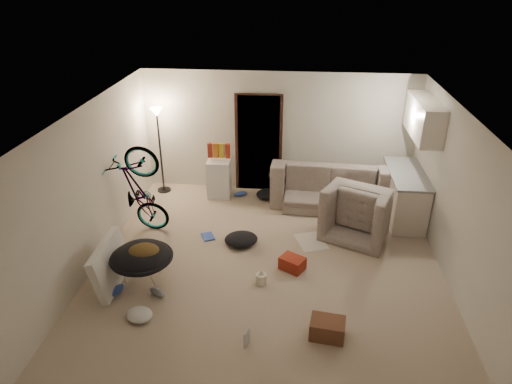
# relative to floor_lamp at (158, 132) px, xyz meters

# --- Properties ---
(floor) EXTENTS (5.50, 6.00, 0.02)m
(floor) POSITION_rel_floor_lamp_xyz_m (2.40, -2.65, -1.32)
(floor) COLOR tan
(floor) RESTS_ON ground
(ceiling) EXTENTS (5.50, 6.00, 0.02)m
(ceiling) POSITION_rel_floor_lamp_xyz_m (2.40, -2.65, 1.20)
(ceiling) COLOR white
(ceiling) RESTS_ON wall_back
(wall_back) EXTENTS (5.50, 0.02, 2.50)m
(wall_back) POSITION_rel_floor_lamp_xyz_m (2.40, 0.36, -0.06)
(wall_back) COLOR beige
(wall_back) RESTS_ON floor
(wall_front) EXTENTS (5.50, 0.02, 2.50)m
(wall_front) POSITION_rel_floor_lamp_xyz_m (2.40, -5.66, -0.06)
(wall_front) COLOR beige
(wall_front) RESTS_ON floor
(wall_left) EXTENTS (0.02, 6.00, 2.50)m
(wall_left) POSITION_rel_floor_lamp_xyz_m (-0.36, -2.65, -0.06)
(wall_left) COLOR beige
(wall_left) RESTS_ON floor
(wall_right) EXTENTS (0.02, 6.00, 2.50)m
(wall_right) POSITION_rel_floor_lamp_xyz_m (5.16, -2.65, -0.06)
(wall_right) COLOR beige
(wall_right) RESTS_ON floor
(doorway) EXTENTS (0.85, 0.10, 2.04)m
(doorway) POSITION_rel_floor_lamp_xyz_m (2.00, 0.32, -0.29)
(doorway) COLOR black
(doorway) RESTS_ON floor
(door_trim) EXTENTS (0.97, 0.04, 2.10)m
(door_trim) POSITION_rel_floor_lamp_xyz_m (2.00, 0.29, -0.29)
(door_trim) COLOR #311911
(door_trim) RESTS_ON floor
(floor_lamp) EXTENTS (0.28, 0.28, 1.81)m
(floor_lamp) POSITION_rel_floor_lamp_xyz_m (0.00, 0.00, 0.00)
(floor_lamp) COLOR black
(floor_lamp) RESTS_ON floor
(kitchen_counter) EXTENTS (0.60, 1.50, 0.88)m
(kitchen_counter) POSITION_rel_floor_lamp_xyz_m (4.83, -0.65, -0.87)
(kitchen_counter) COLOR silver
(kitchen_counter) RESTS_ON floor
(counter_top) EXTENTS (0.64, 1.54, 0.04)m
(counter_top) POSITION_rel_floor_lamp_xyz_m (4.83, -0.65, -0.41)
(counter_top) COLOR gray
(counter_top) RESTS_ON kitchen_counter
(kitchen_uppers) EXTENTS (0.38, 1.40, 0.65)m
(kitchen_uppers) POSITION_rel_floor_lamp_xyz_m (4.96, -0.65, 0.64)
(kitchen_uppers) COLOR silver
(kitchen_uppers) RESTS_ON wall_right
(sofa) EXTENTS (2.34, 1.00, 0.67)m
(sofa) POSITION_rel_floor_lamp_xyz_m (3.47, -0.20, -0.97)
(sofa) COLOR #3C443C
(sofa) RESTS_ON floor
(armchair) EXTENTS (1.40, 1.33, 0.72)m
(armchair) POSITION_rel_floor_lamp_xyz_m (3.99, -1.26, -0.95)
(armchair) COLOR #3C443C
(armchair) RESTS_ON floor
(bicycle) EXTENTS (1.79, 0.86, 1.01)m
(bicycle) POSITION_rel_floor_lamp_xyz_m (0.10, -1.67, -0.85)
(bicycle) COLOR black
(bicycle) RESTS_ON floor
(book_asset) EXTENTS (0.28, 0.24, 0.02)m
(book_asset) POSITION_rel_floor_lamp_xyz_m (2.24, -4.29, -1.30)
(book_asset) COLOR maroon
(book_asset) RESTS_ON floor
(mini_fridge) EXTENTS (0.48, 0.48, 0.79)m
(mini_fridge) POSITION_rel_floor_lamp_xyz_m (1.23, -0.10, -0.91)
(mini_fridge) COLOR white
(mini_fridge) RESTS_ON floor
(snack_box_0) EXTENTS (0.11, 0.09, 0.30)m
(snack_box_0) POSITION_rel_floor_lamp_xyz_m (1.06, -0.10, -0.31)
(snack_box_0) COLOR maroon
(snack_box_0) RESTS_ON mini_fridge
(snack_box_1) EXTENTS (0.11, 0.09, 0.30)m
(snack_box_1) POSITION_rel_floor_lamp_xyz_m (1.18, -0.10, -0.31)
(snack_box_1) COLOR #BC6017
(snack_box_1) RESTS_ON mini_fridge
(snack_box_2) EXTENTS (0.11, 0.08, 0.30)m
(snack_box_2) POSITION_rel_floor_lamp_xyz_m (1.30, -0.10, -0.31)
(snack_box_2) COLOR gold
(snack_box_2) RESTS_ON mini_fridge
(snack_box_3) EXTENTS (0.11, 0.09, 0.30)m
(snack_box_3) POSITION_rel_floor_lamp_xyz_m (1.42, -0.10, -0.31)
(snack_box_3) COLOR maroon
(snack_box_3) RESTS_ON mini_fridge
(saucer_chair) EXTENTS (0.93, 0.93, 0.66)m
(saucer_chair) POSITION_rel_floor_lamp_xyz_m (0.58, -3.13, -0.92)
(saucer_chair) COLOR silver
(saucer_chair) RESTS_ON floor
(hoodie) EXTENTS (0.55, 0.49, 0.22)m
(hoodie) POSITION_rel_floor_lamp_xyz_m (0.63, -3.16, -0.72)
(hoodie) COLOR #4F3A1B
(hoodie) RESTS_ON saucer_chair
(sofa_drape) EXTENTS (0.62, 0.53, 0.28)m
(sofa_drape) POSITION_rel_floor_lamp_xyz_m (2.52, -0.20, -0.77)
(sofa_drape) COLOR black
(sofa_drape) RESTS_ON sofa
(tv_box) EXTENTS (0.29, 1.05, 0.70)m
(tv_box) POSITION_rel_floor_lamp_xyz_m (0.10, -3.16, -0.96)
(tv_box) COLOR silver
(tv_box) RESTS_ON floor
(drink_case_a) EXTENTS (0.48, 0.37, 0.25)m
(drink_case_a) POSITION_rel_floor_lamp_xyz_m (3.28, -3.96, -1.18)
(drink_case_a) COLOR brown
(drink_case_a) RESTS_ON floor
(drink_case_b) EXTENTS (0.45, 0.42, 0.21)m
(drink_case_b) POSITION_rel_floor_lamp_xyz_m (2.80, -2.54, -1.20)
(drink_case_b) COLOR maroon
(drink_case_b) RESTS_ON floor
(juicer) EXTENTS (0.16, 0.16, 0.24)m
(juicer) POSITION_rel_floor_lamp_xyz_m (2.34, -2.96, -1.21)
(juicer) COLOR beige
(juicer) RESTS_ON floor
(newspaper) EXTENTS (0.63, 0.72, 0.01)m
(newspaper) POSITION_rel_floor_lamp_xyz_m (3.10, -1.72, -1.30)
(newspaper) COLOR silver
(newspaper) RESTS_ON floor
(book_blue) EXTENTS (0.29, 0.32, 0.03)m
(book_blue) POSITION_rel_floor_lamp_xyz_m (1.29, -1.75, -1.29)
(book_blue) COLOR #304BAD
(book_blue) RESTS_ON floor
(book_white) EXTENTS (0.29, 0.34, 0.03)m
(book_white) POSITION_rel_floor_lamp_xyz_m (1.84, -1.68, -1.29)
(book_white) COLOR silver
(book_white) RESTS_ON floor
(shoe_0) EXTENTS (0.29, 0.22, 0.10)m
(shoe_0) POSITION_rel_floor_lamp_xyz_m (1.66, -0.10, -1.26)
(shoe_0) COLOR #304BAD
(shoe_0) RESTS_ON floor
(shoe_2) EXTENTS (0.20, 0.32, 0.11)m
(shoe_2) POSITION_rel_floor_lamp_xyz_m (0.24, -3.39, -1.25)
(shoe_2) COLOR #304BAD
(shoe_2) RESTS_ON floor
(shoe_3) EXTENTS (0.32, 0.25, 0.11)m
(shoe_3) POSITION_rel_floor_lamp_xyz_m (0.86, -3.38, -1.25)
(shoe_3) COLOR slate
(shoe_3) RESTS_ON floor
(clothes_lump_a) EXTENTS (0.69, 0.63, 0.18)m
(clothes_lump_a) POSITION_rel_floor_lamp_xyz_m (1.90, -1.90, -1.21)
(clothes_lump_a) COLOR black
(clothes_lump_a) RESTS_ON floor
(clothes_lump_b) EXTENTS (0.67, 0.65, 0.15)m
(clothes_lump_b) POSITION_rel_floor_lamp_xyz_m (2.24, -0.10, -1.23)
(clothes_lump_b) COLOR black
(clothes_lump_b) RESTS_ON floor
(clothes_lump_c) EXTENTS (0.48, 0.46, 0.12)m
(clothes_lump_c) POSITION_rel_floor_lamp_xyz_m (0.75, -3.87, -1.25)
(clothes_lump_c) COLOR silver
(clothes_lump_c) RESTS_ON floor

